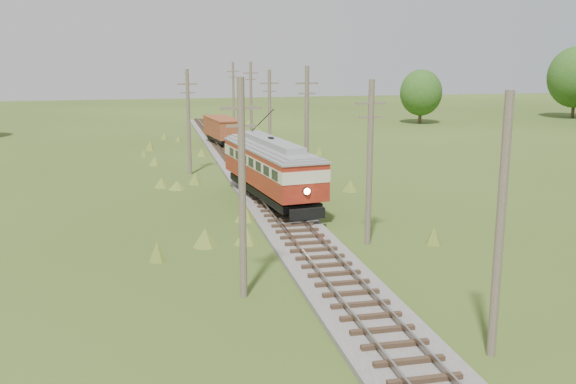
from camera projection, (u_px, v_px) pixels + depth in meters
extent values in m
cube|color=#605B54|center=(256.00, 185.00, 48.45)|extent=(3.60, 96.00, 0.25)
cube|color=#726659|center=(246.00, 180.00, 48.23)|extent=(0.08, 96.00, 0.17)
cube|color=#726659|center=(265.00, 180.00, 48.53)|extent=(0.08, 96.00, 0.17)
cube|color=#2D2116|center=(256.00, 182.00, 48.41)|extent=(2.40, 96.00, 0.16)
cube|color=black|center=(271.00, 190.00, 42.30)|extent=(4.01, 11.71, 0.47)
cube|color=maroon|center=(271.00, 174.00, 42.07)|extent=(4.58, 12.76, 1.14)
cube|color=beige|center=(271.00, 160.00, 41.87)|extent=(4.62, 12.83, 0.73)
cube|color=black|center=(271.00, 160.00, 41.87)|extent=(4.57, 12.27, 0.57)
cube|color=maroon|center=(271.00, 152.00, 41.76)|extent=(4.58, 12.76, 0.31)
cube|color=gray|center=(271.00, 147.00, 41.69)|extent=(4.66, 12.89, 0.40)
cube|color=gray|center=(271.00, 142.00, 41.61)|extent=(2.57, 9.45, 0.42)
sphere|color=#FFF2BF|center=(307.00, 191.00, 36.25)|extent=(0.37, 0.37, 0.37)
cylinder|color=black|center=(262.00, 121.00, 43.08)|extent=(0.72, 4.81, 2.01)
cylinder|color=black|center=(284.00, 208.00, 37.71)|extent=(0.24, 0.84, 0.83)
cylinder|color=black|center=(309.00, 205.00, 38.24)|extent=(0.24, 0.84, 0.83)
cylinder|color=black|center=(240.00, 178.00, 46.37)|extent=(0.24, 0.84, 0.83)
cylinder|color=black|center=(261.00, 177.00, 46.90)|extent=(0.24, 0.84, 0.83)
cube|color=black|center=(223.00, 138.00, 68.64)|extent=(2.83, 6.89, 0.46)
cube|color=brown|center=(222.00, 128.00, 68.39)|extent=(3.41, 7.69, 1.86)
cube|color=brown|center=(222.00, 118.00, 68.18)|extent=(3.48, 7.84, 0.11)
cylinder|color=black|center=(221.00, 141.00, 66.35)|extent=(0.21, 0.75, 0.74)
cylinder|color=black|center=(234.00, 140.00, 66.82)|extent=(0.21, 0.75, 0.74)
cylinder|color=black|center=(211.00, 136.00, 70.44)|extent=(0.21, 0.75, 0.74)
cylinder|color=black|center=(224.00, 135.00, 70.91)|extent=(0.21, 0.75, 0.74)
cone|color=gray|center=(266.00, 152.00, 61.04)|extent=(3.30, 3.30, 1.24)
cone|color=gray|center=(277.00, 156.00, 60.28)|extent=(1.86, 1.86, 0.72)
cylinder|color=brown|center=(500.00, 229.00, 20.52)|extent=(0.30, 0.30, 8.80)
cylinder|color=brown|center=(370.00, 164.00, 32.98)|extent=(0.30, 0.30, 8.60)
cube|color=brown|center=(371.00, 103.00, 32.32)|extent=(1.60, 0.12, 0.12)
cube|color=brown|center=(371.00, 117.00, 32.47)|extent=(1.20, 0.10, 0.10)
cylinder|color=brown|center=(307.00, 130.00, 45.33)|extent=(0.30, 0.30, 9.00)
cube|color=brown|center=(307.00, 83.00, 44.62)|extent=(1.60, 0.12, 0.12)
cube|color=brown|center=(307.00, 93.00, 44.77)|extent=(1.20, 0.10, 0.10)
cylinder|color=brown|center=(270.00, 117.00, 57.75)|extent=(0.30, 0.30, 8.40)
cube|color=brown|center=(269.00, 83.00, 57.11)|extent=(1.60, 0.12, 0.12)
cube|color=brown|center=(269.00, 91.00, 57.26)|extent=(1.20, 0.10, 0.10)
cylinder|color=brown|center=(251.00, 103.00, 70.19)|extent=(0.30, 0.30, 8.90)
cube|color=brown|center=(251.00, 73.00, 69.49)|extent=(1.60, 0.12, 0.12)
cube|color=brown|center=(251.00, 80.00, 69.64)|extent=(1.20, 0.10, 0.10)
cylinder|color=brown|center=(233.00, 96.00, 82.57)|extent=(0.30, 0.30, 8.70)
cube|color=brown|center=(233.00, 71.00, 81.90)|extent=(1.60, 0.12, 0.12)
cube|color=brown|center=(233.00, 77.00, 82.05)|extent=(1.20, 0.10, 0.10)
cylinder|color=brown|center=(242.00, 191.00, 25.65)|extent=(0.30, 0.30, 9.00)
cube|color=brown|center=(241.00, 108.00, 24.94)|extent=(1.60, 0.12, 0.12)
cube|color=brown|center=(241.00, 126.00, 25.09)|extent=(1.20, 0.10, 0.10)
cylinder|color=brown|center=(189.00, 122.00, 52.34)|extent=(0.30, 0.30, 8.60)
cube|color=brown|center=(187.00, 84.00, 51.68)|extent=(1.60, 0.12, 0.12)
cube|color=brown|center=(188.00, 93.00, 51.83)|extent=(1.20, 0.10, 0.10)
cylinder|color=#38281C|center=(573.00, 106.00, 97.98)|extent=(0.50, 0.50, 3.60)
ellipsoid|color=#1F4C17|center=(576.00, 77.00, 97.04)|extent=(8.40, 8.40, 9.24)
cylinder|color=#38281C|center=(420.00, 115.00, 90.75)|extent=(0.50, 0.50, 2.52)
ellipsoid|color=#1F4C17|center=(421.00, 93.00, 90.09)|extent=(5.88, 5.88, 6.47)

